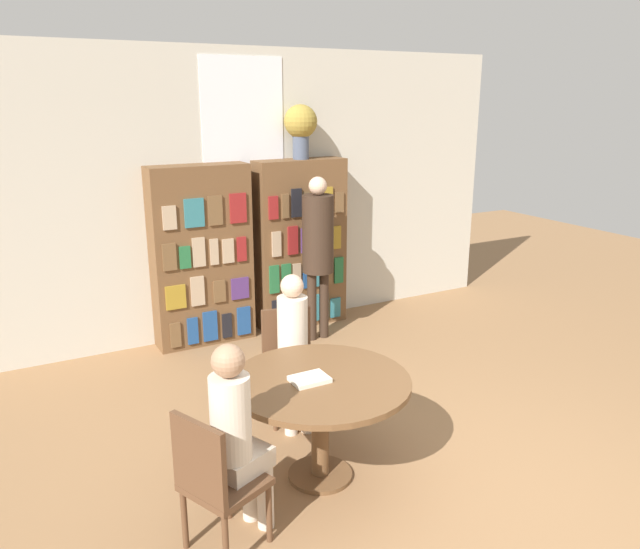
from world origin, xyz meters
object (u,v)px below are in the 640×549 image
bookshelf_right (300,244)px  seated_reader_right (237,432)px  bookshelf_left (202,256)px  reading_table (320,396)px  flower_vase (301,125)px  chair_left_side (289,358)px  librarian_standing (318,241)px  chair_near_camera (214,478)px  seated_reader_left (294,344)px

bookshelf_right → seated_reader_right: 3.62m
bookshelf_left → reading_table: (-0.12, -2.75, -0.32)m
bookshelf_left → flower_vase: flower_vase is taller
chair_left_side → seated_reader_right: (-0.91, -1.20, 0.20)m
reading_table → librarian_standing: librarian_standing is taller
flower_vase → chair_near_camera: size_ratio=0.65×
reading_table → librarian_standing: size_ratio=0.69×
chair_left_side → seated_reader_left: (-0.04, -0.18, 0.20)m
bookshelf_left → bookshelf_right: (1.14, -0.00, -0.00)m
flower_vase → chair_left_side: (-1.06, -1.84, -1.73)m
seated_reader_left → chair_near_camera: bearing=59.8°
librarian_standing → bookshelf_left: bearing=155.1°
reading_table → seated_reader_left: seated_reader_left is taller
chair_left_side → seated_reader_right: bearing=66.2°
librarian_standing → reading_table: bearing=-118.2°
chair_near_camera → bookshelf_right: bearing=123.0°
seated_reader_left → bookshelf_right: bearing=-105.0°
reading_table → seated_reader_right: (-0.69, -0.29, 0.08)m
chair_left_side → librarian_standing: librarian_standing is taller
flower_vase → seated_reader_left: size_ratio=0.47×
bookshelf_right → bookshelf_left: bearing=180.0°
chair_left_side → librarian_standing: (0.99, 1.34, 0.59)m
seated_reader_right → chair_near_camera: bearing=-90.0°
librarian_standing → bookshelf_right: bearing=84.0°
reading_table → seated_reader_left: (0.17, 0.73, 0.07)m
flower_vase → chair_near_camera: 4.16m
reading_table → librarian_standing: (1.21, 2.25, 0.46)m
reading_table → flower_vase: bearing=65.1°
chair_left_side → chair_near_camera: bearing=63.0°
seated_reader_left → seated_reader_right: bearing=63.0°
chair_near_camera → seated_reader_right: size_ratio=0.71×
chair_near_camera → seated_reader_right: bearing=90.0°
reading_table → seated_reader_right: bearing=-157.3°
bookshelf_right → chair_near_camera: 3.79m
bookshelf_right → librarian_standing: bearing=-96.0°
reading_table → seated_reader_left: size_ratio=0.98×
reading_table → chair_near_camera: bearing=-157.3°
bookshelf_right → flower_vase: bearing=15.5°
bookshelf_left → reading_table: bookshelf_left is taller
bookshelf_left → bookshelf_right: size_ratio=1.00×
bookshelf_right → seated_reader_right: size_ratio=1.51×
chair_near_camera → seated_reader_right: 0.28m
seated_reader_left → seated_reader_right: (-0.87, -1.02, 0.01)m
bookshelf_right → reading_table: (-1.26, -2.75, -0.32)m
chair_left_side → librarian_standing: size_ratio=0.50×
bookshelf_left → librarian_standing: (1.08, -0.50, 0.14)m
seated_reader_left → librarian_standing: 1.88m
bookshelf_left → chair_near_camera: (-0.99, -3.11, -0.45)m
bookshelf_right → chair_left_side: (-1.04, -1.84, -0.44)m
flower_vase → reading_table: flower_vase is taller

